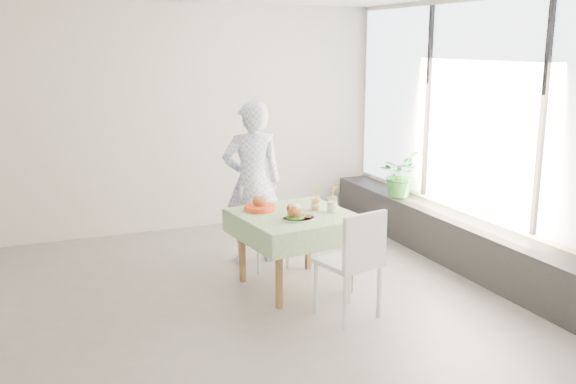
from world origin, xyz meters
name	(u,v)px	position (x,y,z in m)	size (l,w,h in m)	color
floor	(206,302)	(0.00, 0.00, 0.00)	(6.00, 6.00, 0.00)	slate
wall_back	(148,121)	(0.00, 2.50, 1.40)	(6.00, 0.02, 2.80)	silver
wall_front	(327,225)	(0.00, -2.50, 1.40)	(6.00, 0.02, 2.80)	silver
wall_right	(480,134)	(3.00, 0.00, 1.40)	(0.02, 5.00, 2.80)	silver
window_pane	(480,110)	(2.97, 0.00, 1.65)	(0.01, 4.80, 2.18)	#D1E0F9
window_ledge	(458,241)	(2.80, 0.00, 0.25)	(0.40, 4.80, 0.50)	black
cafe_table	(295,242)	(0.90, 0.04, 0.46)	(1.15, 1.15, 0.74)	brown
chair_far	(265,242)	(0.85, 0.73, 0.26)	(0.45, 0.45, 0.86)	white
chair_near	(349,283)	(1.07, -0.76, 0.30)	(0.55, 0.55, 0.96)	white
diner	(252,183)	(0.79, 0.93, 0.87)	(0.64, 0.42, 1.75)	#8EA9E4
main_dish	(297,214)	(0.83, -0.17, 0.79)	(0.31, 0.31, 0.16)	white
juice_cup_orange	(316,203)	(1.15, 0.09, 0.80)	(0.10, 0.10, 0.27)	white
juice_cup_lemonade	(332,205)	(1.26, -0.05, 0.81)	(0.10, 0.10, 0.29)	white
second_dish	(260,206)	(0.64, 0.28, 0.78)	(0.30, 0.30, 0.14)	red
potted_plant	(399,174)	(2.74, 1.13, 0.78)	(0.50, 0.44, 0.56)	#2B7527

